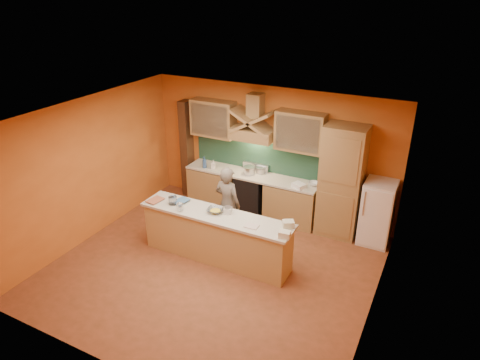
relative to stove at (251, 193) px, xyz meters
The scene contains 36 objects.
floor 2.27m from the stove, 82.23° to the right, with size 5.50×5.00×0.01m, color brown.
ceiling 3.23m from the stove, 82.23° to the right, with size 5.50×5.00×0.01m, color white.
wall_back 1.04m from the stove, 45.00° to the left, with size 5.50×0.02×2.80m, color orange.
wall_front 4.80m from the stove, 86.35° to the right, with size 5.50×0.02×2.80m, color orange.
wall_left 3.43m from the stove, 138.08° to the right, with size 0.02×5.00×2.80m, color orange.
wall_right 3.88m from the stove, 35.80° to the right, with size 0.02×5.00×2.80m, color orange.
base_cabinet_left 0.95m from the stove, behind, with size 1.10×0.60×0.86m, color #A27B4A.
base_cabinet_right 0.95m from the stove, ahead, with size 1.10×0.60×0.86m, color #A27B4A.
counter_top 0.45m from the stove, behind, with size 3.00×0.62×0.04m, color beige.
stove is the anchor object (origin of this frame).
backsplash 0.85m from the stove, 90.00° to the left, with size 3.00×0.03×0.70m, color #1B3D2D.
range_hood 1.37m from the stove, 90.00° to the left, with size 0.92×0.50×0.24m, color #A27B4A.
hood_chimney 1.96m from the stove, 90.00° to the left, with size 0.30×0.30×0.50m, color #A27B4A.
upper_cabinet_left 1.85m from the stove, behind, with size 1.00×0.35×0.80m, color #A27B4A.
upper_cabinet_right 1.85m from the stove, ahead, with size 1.00×0.35×0.80m, color #A27B4A.
pantry_column 2.07m from the stove, ahead, with size 0.80×0.60×2.30m, color #A27B4A.
fridge 2.71m from the stove, ahead, with size 0.58×0.60×1.30m, color white.
trim_column_left 1.89m from the stove, behind, with size 0.20×0.30×2.30m, color #472816.
island_body 1.91m from the stove, 83.99° to the right, with size 2.80×0.55×0.88m, color tan.
island_top 1.97m from the stove, 83.99° to the right, with size 2.90×0.62×0.05m, color beige.
person 1.22m from the stove, 87.80° to the right, with size 0.56×0.37×1.54m, color #70665B.
pot_large 0.54m from the stove, 168.02° to the right, with size 0.24×0.24×0.18m, color silver.
pot_small 0.56m from the stove, 43.37° to the left, with size 0.19×0.19×0.14m, color #B0B1B7.
soap_bottle_a 1.07m from the stove, behind, with size 0.09×0.09×0.20m, color silver.
soap_bottle_b 1.26m from the stove, behind, with size 0.10×0.10×0.26m, color #325389.
bowl_back 1.47m from the stove, ahead, with size 0.22×0.22×0.07m, color silver.
dish_rack 1.26m from the stove, ahead, with size 0.25×0.20×0.09m, color white.
book_lower 2.36m from the stove, 120.83° to the right, with size 0.23×0.31×0.03m, color #A85A3C.
book_upper 2.00m from the stove, 111.33° to the right, with size 0.22×0.30×0.02m, color teal.
jar_large 2.14m from the stove, 109.77° to the right, with size 0.16×0.16×0.15m, color silver.
jar_small 2.21m from the stove, 101.81° to the right, with size 0.12×0.12×0.14m, color white.
kitchen_scale 1.90m from the stove, 77.94° to the right, with size 0.13×0.13×0.11m, color silver.
mixing_bowl 1.93m from the stove, 85.02° to the right, with size 0.29×0.29×0.07m, color silver.
cloth 2.27m from the stove, 64.50° to the right, with size 0.23×0.18×0.02m, color beige.
grocery_bag_a 2.38m from the stove, 48.98° to the right, with size 0.19×0.15×0.12m, color beige.
grocery_bag_b 2.66m from the stove, 52.62° to the right, with size 0.19×0.14×0.11m, color beige.
Camera 1 is at (3.30, -5.44, 4.72)m, focal length 32.00 mm.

